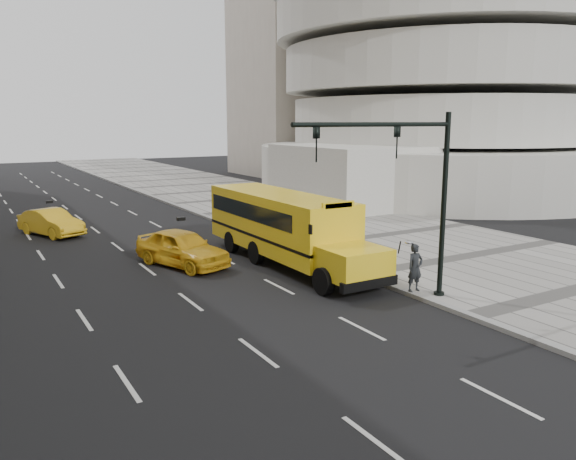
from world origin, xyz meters
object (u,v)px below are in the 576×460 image
school_bus (282,222)px  traffic_signal (414,184)px  taxi_near (182,248)px  taxi_far (51,222)px  pedestrian (415,268)px

school_bus → traffic_signal: traffic_signal is taller
taxi_near → taxi_far: bearing=91.8°
pedestrian → traffic_signal: traffic_signal is taller
taxi_far → traffic_signal: traffic_signal is taller
taxi_far → pedestrian: size_ratio=2.51×
taxi_near → pedestrian: size_ratio=2.71×
taxi_near → pedestrian: pedestrian is taller
school_bus → taxi_near: school_bus is taller
pedestrian → traffic_signal: size_ratio=0.27×
school_bus → taxi_far: bearing=124.5°
taxi_far → traffic_signal: 20.88m
school_bus → pedestrian: 6.81m
taxi_far → traffic_signal: (8.54, -18.75, 3.38)m
school_bus → taxi_far: 13.90m
pedestrian → traffic_signal: bearing=-139.4°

